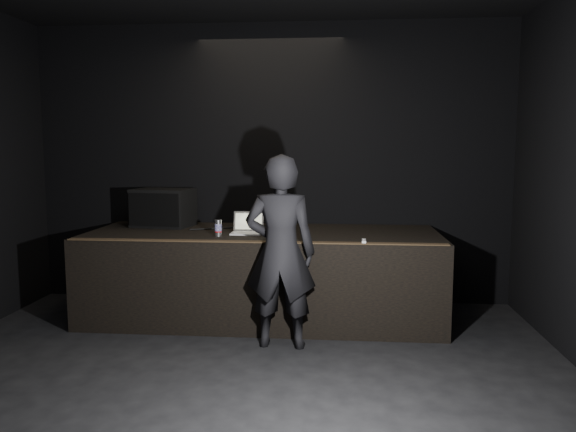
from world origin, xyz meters
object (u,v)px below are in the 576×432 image
(stage_riser, at_px, (263,275))
(beer_can, at_px, (218,228))
(person, at_px, (280,252))
(laptop, at_px, (247,228))
(stage_monitor, at_px, (163,208))

(stage_riser, distance_m, beer_can, 0.82)
(stage_riser, relative_size, person, 2.11)
(laptop, bearing_deg, person, -61.16)
(stage_monitor, distance_m, person, 2.07)
(person, bearing_deg, beer_can, -37.98)
(laptop, relative_size, beer_can, 1.89)
(person, bearing_deg, stage_riser, -71.87)
(stage_riser, bearing_deg, beer_can, -141.14)
(laptop, distance_m, beer_can, 0.38)
(stage_riser, height_order, beer_can, beer_can)
(stage_riser, distance_m, person, 1.09)
(stage_riser, height_order, person, person)
(stage_riser, distance_m, laptop, 0.59)
(stage_riser, distance_m, stage_monitor, 1.51)
(laptop, distance_m, person, 0.96)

